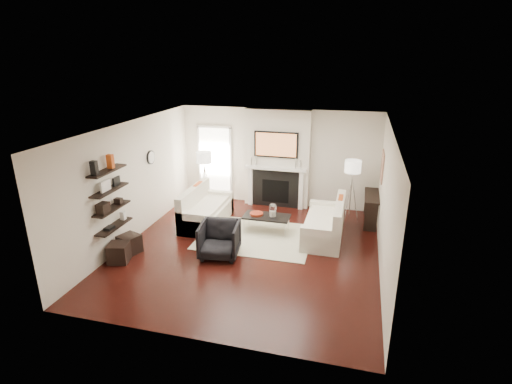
% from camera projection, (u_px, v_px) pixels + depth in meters
% --- Properties ---
extents(room_envelope, '(6.00, 6.00, 6.00)m').
position_uv_depth(room_envelope, '(249.00, 192.00, 8.33)').
color(room_envelope, black).
rests_on(room_envelope, ground).
extents(chimney_breast, '(1.80, 0.25, 2.70)m').
position_uv_depth(chimney_breast, '(277.00, 159.00, 10.96)').
color(chimney_breast, silver).
rests_on(chimney_breast, floor).
extents(fireplace_surround, '(1.30, 0.02, 1.04)m').
position_uv_depth(fireplace_surround, '(276.00, 189.00, 11.11)').
color(fireplace_surround, black).
rests_on(fireplace_surround, floor).
extents(firebox, '(0.75, 0.02, 0.65)m').
position_uv_depth(firebox, '(275.00, 191.00, 11.13)').
color(firebox, black).
rests_on(firebox, floor).
extents(mantel_pilaster_l, '(0.12, 0.08, 1.10)m').
position_uv_depth(mantel_pilaster_l, '(250.00, 186.00, 11.24)').
color(mantel_pilaster_l, white).
rests_on(mantel_pilaster_l, floor).
extents(mantel_pilaster_r, '(0.12, 0.08, 1.10)m').
position_uv_depth(mantel_pilaster_r, '(301.00, 190.00, 10.90)').
color(mantel_pilaster_r, white).
rests_on(mantel_pilaster_r, floor).
extents(mantel_shelf, '(1.70, 0.18, 0.07)m').
position_uv_depth(mantel_shelf, '(275.00, 169.00, 10.86)').
color(mantel_shelf, white).
rests_on(mantel_shelf, chimney_breast).
extents(tv_body, '(1.20, 0.06, 0.70)m').
position_uv_depth(tv_body, '(276.00, 145.00, 10.67)').
color(tv_body, black).
rests_on(tv_body, chimney_breast).
extents(tv_screen, '(1.10, 0.00, 0.62)m').
position_uv_depth(tv_screen, '(276.00, 145.00, 10.64)').
color(tv_screen, '#BF723F').
rests_on(tv_screen, tv_body).
extents(candlestick_l_tall, '(0.04, 0.04, 0.30)m').
position_uv_depth(candlestick_l_tall, '(256.00, 161.00, 10.94)').
color(candlestick_l_tall, silver).
rests_on(candlestick_l_tall, mantel_shelf).
extents(candlestick_l_short, '(0.04, 0.04, 0.24)m').
position_uv_depth(candlestick_l_short, '(252.00, 161.00, 10.98)').
color(candlestick_l_short, silver).
rests_on(candlestick_l_short, mantel_shelf).
extents(candlestick_r_tall, '(0.04, 0.04, 0.30)m').
position_uv_depth(candlestick_r_tall, '(296.00, 163.00, 10.68)').
color(candlestick_r_tall, silver).
rests_on(candlestick_r_tall, mantel_shelf).
extents(candlestick_r_short, '(0.04, 0.04, 0.24)m').
position_uv_depth(candlestick_r_short, '(301.00, 165.00, 10.66)').
color(candlestick_r_short, silver).
rests_on(candlestick_r_short, mantel_shelf).
extents(hallway_panel, '(0.90, 0.02, 2.10)m').
position_uv_depth(hallway_panel, '(215.00, 164.00, 11.60)').
color(hallway_panel, white).
rests_on(hallway_panel, floor).
extents(door_trim_l, '(0.06, 0.06, 2.16)m').
position_uv_depth(door_trim_l, '(200.00, 163.00, 11.69)').
color(door_trim_l, white).
rests_on(door_trim_l, floor).
extents(door_trim_r, '(0.06, 0.06, 2.16)m').
position_uv_depth(door_trim_r, '(231.00, 165.00, 11.46)').
color(door_trim_r, white).
rests_on(door_trim_r, floor).
extents(door_trim_top, '(1.02, 0.06, 0.06)m').
position_uv_depth(door_trim_top, '(214.00, 127.00, 11.22)').
color(door_trim_top, white).
rests_on(door_trim_top, wall_back).
extents(rug, '(2.60, 2.00, 0.01)m').
position_uv_depth(rug, '(256.00, 237.00, 9.40)').
color(rug, beige).
rests_on(rug, floor).
extents(loveseat_left_base, '(0.85, 1.80, 0.42)m').
position_uv_depth(loveseat_left_base, '(207.00, 216.00, 10.09)').
color(loveseat_left_base, white).
rests_on(loveseat_left_base, floor).
extents(loveseat_left_back, '(0.18, 1.80, 0.80)m').
position_uv_depth(loveseat_left_back, '(194.00, 203.00, 10.07)').
color(loveseat_left_back, white).
rests_on(loveseat_left_back, floor).
extents(loveseat_left_arm_n, '(0.85, 0.18, 0.60)m').
position_uv_depth(loveseat_left_arm_n, '(194.00, 225.00, 9.32)').
color(loveseat_left_arm_n, white).
rests_on(loveseat_left_arm_n, floor).
extents(loveseat_left_arm_s, '(0.85, 0.18, 0.60)m').
position_uv_depth(loveseat_left_arm_s, '(218.00, 201.00, 10.80)').
color(loveseat_left_arm_s, white).
rests_on(loveseat_left_arm_s, floor).
extents(loveseat_left_cushion, '(0.63, 1.44, 0.10)m').
position_uv_depth(loveseat_left_cushion, '(208.00, 206.00, 9.99)').
color(loveseat_left_cushion, white).
rests_on(loveseat_left_cushion, loveseat_left_base).
extents(pillow_left_orange, '(0.10, 0.42, 0.42)m').
position_uv_depth(pillow_left_orange, '(198.00, 191.00, 10.27)').
color(pillow_left_orange, '#BD4917').
rests_on(pillow_left_orange, loveseat_left_cushion).
extents(pillow_left_charcoal, '(0.10, 0.40, 0.40)m').
position_uv_depth(pillow_left_charcoal, '(189.00, 199.00, 9.73)').
color(pillow_left_charcoal, black).
rests_on(pillow_left_charcoal, loveseat_left_cushion).
extents(loveseat_right_base, '(0.85, 1.80, 0.42)m').
position_uv_depth(loveseat_right_base, '(323.00, 229.00, 9.29)').
color(loveseat_right_base, white).
rests_on(loveseat_right_base, floor).
extents(loveseat_right_back, '(0.18, 1.80, 0.80)m').
position_uv_depth(loveseat_right_back, '(339.00, 218.00, 9.11)').
color(loveseat_right_back, white).
rests_on(loveseat_right_back, floor).
extents(loveseat_right_arm_n, '(0.85, 0.18, 0.60)m').
position_uv_depth(loveseat_right_arm_n, '(320.00, 241.00, 8.52)').
color(loveseat_right_arm_n, white).
rests_on(loveseat_right_arm_n, floor).
extents(loveseat_right_arm_s, '(0.85, 0.18, 0.60)m').
position_uv_depth(loveseat_right_arm_s, '(327.00, 213.00, 10.00)').
color(loveseat_right_arm_s, white).
rests_on(loveseat_right_arm_s, floor).
extents(loveseat_right_cushion, '(0.63, 1.44, 0.10)m').
position_uv_depth(loveseat_right_cushion, '(322.00, 219.00, 9.22)').
color(loveseat_right_cushion, white).
rests_on(loveseat_right_cushion, loveseat_right_base).
extents(pillow_right_orange, '(0.10, 0.42, 0.42)m').
position_uv_depth(pillow_right_orange, '(340.00, 206.00, 9.31)').
color(pillow_right_orange, '#BD4917').
rests_on(pillow_right_orange, loveseat_right_cushion).
extents(pillow_right_charcoal, '(0.10, 0.40, 0.40)m').
position_uv_depth(pillow_right_charcoal, '(339.00, 215.00, 8.77)').
color(pillow_right_charcoal, black).
rests_on(pillow_right_charcoal, loveseat_right_cushion).
extents(coffee_table, '(1.10, 0.55, 0.04)m').
position_uv_depth(coffee_table, '(267.00, 217.00, 9.54)').
color(coffee_table, black).
rests_on(coffee_table, floor).
extents(coffee_leg_nw, '(0.02, 0.02, 0.38)m').
position_uv_depth(coffee_leg_nw, '(244.00, 226.00, 9.52)').
color(coffee_leg_nw, silver).
rests_on(coffee_leg_nw, floor).
extents(coffee_leg_ne, '(0.02, 0.02, 0.38)m').
position_uv_depth(coffee_leg_ne, '(285.00, 231.00, 9.28)').
color(coffee_leg_ne, silver).
rests_on(coffee_leg_ne, floor).
extents(coffee_leg_sw, '(0.02, 0.02, 0.38)m').
position_uv_depth(coffee_leg_sw, '(249.00, 219.00, 9.93)').
color(coffee_leg_sw, silver).
rests_on(coffee_leg_sw, floor).
extents(coffee_leg_se, '(0.02, 0.02, 0.38)m').
position_uv_depth(coffee_leg_se, '(289.00, 223.00, 9.69)').
color(coffee_leg_se, silver).
rests_on(coffee_leg_se, floor).
extents(hurricane_glass, '(0.17, 0.17, 0.30)m').
position_uv_depth(hurricane_glass, '(273.00, 211.00, 9.45)').
color(hurricane_glass, white).
rests_on(hurricane_glass, coffee_table).
extents(hurricane_candle, '(0.10, 0.10, 0.15)m').
position_uv_depth(hurricane_candle, '(273.00, 213.00, 9.47)').
color(hurricane_candle, white).
rests_on(hurricane_candle, coffee_table).
extents(copper_bowl, '(0.32, 0.32, 0.05)m').
position_uv_depth(copper_bowl, '(256.00, 214.00, 9.58)').
color(copper_bowl, '#B2371D').
rests_on(copper_bowl, coffee_table).
extents(armchair, '(0.89, 0.85, 0.82)m').
position_uv_depth(armchair, '(219.00, 238.00, 8.40)').
color(armchair, black).
rests_on(armchair, floor).
extents(lamp_left_post, '(0.02, 0.02, 1.20)m').
position_uv_depth(lamp_left_post, '(205.00, 187.00, 10.98)').
color(lamp_left_post, silver).
rests_on(lamp_left_post, floor).
extents(lamp_left_shade, '(0.40, 0.40, 0.30)m').
position_uv_depth(lamp_left_shade, '(204.00, 157.00, 10.70)').
color(lamp_left_shade, white).
rests_on(lamp_left_shade, lamp_left_post).
extents(lamp_left_leg_a, '(0.25, 0.02, 1.23)m').
position_uv_depth(lamp_left_leg_a, '(209.00, 188.00, 10.95)').
color(lamp_left_leg_a, silver).
rests_on(lamp_left_leg_a, floor).
extents(lamp_left_leg_b, '(0.14, 0.22, 1.23)m').
position_uv_depth(lamp_left_leg_b, '(205.00, 186.00, 11.08)').
color(lamp_left_leg_b, silver).
rests_on(lamp_left_leg_b, floor).
extents(lamp_left_leg_c, '(0.14, 0.22, 1.23)m').
position_uv_depth(lamp_left_leg_c, '(202.00, 188.00, 10.91)').
color(lamp_left_leg_c, silver).
rests_on(lamp_left_leg_c, floor).
extents(lamp_right_post, '(0.02, 0.02, 1.20)m').
position_uv_depth(lamp_right_post, '(350.00, 199.00, 10.12)').
color(lamp_right_post, silver).
rests_on(lamp_right_post, floor).
extents(lamp_right_shade, '(0.40, 0.40, 0.30)m').
position_uv_depth(lamp_right_shade, '(353.00, 166.00, 9.84)').
color(lamp_right_shade, white).
rests_on(lamp_right_shade, lamp_right_post).
extents(lamp_right_leg_a, '(0.25, 0.02, 1.23)m').
position_uv_depth(lamp_right_leg_a, '(355.00, 199.00, 10.10)').
color(lamp_right_leg_a, silver).
rests_on(lamp_right_leg_a, floor).
extents(lamp_right_leg_b, '(0.14, 0.22, 1.23)m').
position_uv_depth(lamp_right_leg_b, '(348.00, 197.00, 10.22)').
color(lamp_right_leg_b, silver).
rests_on(lamp_right_leg_b, floor).
extents(lamp_right_leg_c, '(0.14, 0.22, 1.23)m').
position_uv_depth(lamp_right_leg_c, '(348.00, 200.00, 10.05)').
color(lamp_right_leg_c, silver).
rests_on(lamp_right_leg_c, floor).
extents(console_top, '(0.35, 1.20, 0.04)m').
position_uv_depth(console_top, '(372.00, 196.00, 9.96)').
color(console_top, black).
rests_on(console_top, floor).
extents(console_leg_n, '(0.30, 0.04, 0.71)m').
position_uv_depth(console_leg_n, '(371.00, 218.00, 9.58)').
color(console_leg_n, black).
rests_on(console_leg_n, floor).
extents(console_leg_s, '(0.30, 0.04, 0.71)m').
position_uv_depth(console_leg_s, '(370.00, 202.00, 10.59)').
color(console_leg_s, black).
rests_on(console_leg_s, floor).
extents(wall_art, '(0.03, 0.70, 0.70)m').
position_uv_depth(wall_art, '(382.00, 166.00, 9.48)').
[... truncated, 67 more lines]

